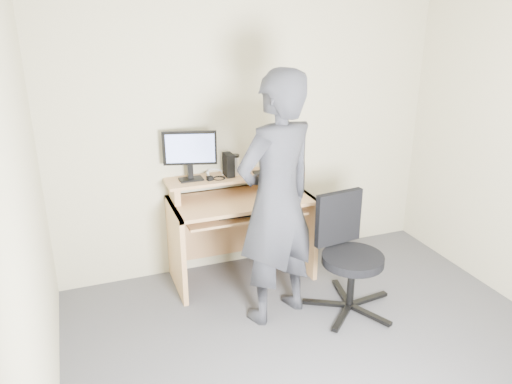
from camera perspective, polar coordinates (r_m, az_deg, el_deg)
ground at (r=3.55m, az=9.83°, el=-19.89°), size 3.50×3.50×0.00m
back_wall at (r=4.42m, az=-0.57°, el=7.00°), size 3.50×0.02×2.50m
desk at (r=4.38m, az=-2.01°, el=-2.84°), size 1.20×0.60×0.91m
monitor at (r=4.15m, az=-7.56°, el=4.66°), size 0.44×0.15×0.42m
external_drive at (r=4.26m, az=-3.15°, el=3.12°), size 0.07×0.13×0.20m
travel_mug at (r=4.30m, az=-2.38°, el=3.00°), size 0.08×0.08×0.16m
smartphone at (r=4.35m, az=0.17°, el=2.18°), size 0.09×0.14×0.01m
charger at (r=4.19m, az=-5.30°, el=1.56°), size 0.06×0.05×0.03m
headphones at (r=4.34m, az=-4.67°, el=2.13°), size 0.18×0.18×0.06m
keyboard at (r=4.18m, az=-1.44°, el=-2.23°), size 0.47×0.21×0.03m
mouse at (r=4.24m, az=2.67°, el=-0.41°), size 0.11×0.08×0.04m
office_chair at (r=3.98m, az=10.41°, el=-6.53°), size 0.71×0.72×0.91m
person at (r=3.62m, az=2.36°, el=-1.03°), size 0.81×0.66×1.91m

